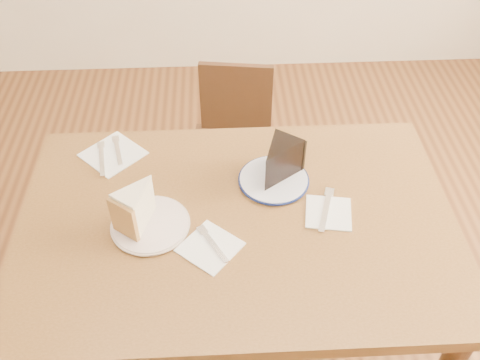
% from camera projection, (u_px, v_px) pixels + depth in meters
% --- Properties ---
extents(ground, '(4.00, 4.00, 0.00)m').
position_uv_depth(ground, '(238.00, 354.00, 1.98)').
color(ground, '#472713').
rests_on(ground, ground).
extents(table, '(1.20, 0.80, 0.75)m').
position_uv_depth(table, '(237.00, 242.00, 1.53)').
color(table, '#4C2F14').
rests_on(table, ground).
extents(chair_far, '(0.40, 0.40, 0.71)m').
position_uv_depth(chair_far, '(234.00, 145.00, 2.24)').
color(chair_far, black).
rests_on(chair_far, ground).
extents(plate_cream, '(0.20, 0.20, 0.01)m').
position_uv_depth(plate_cream, '(151.00, 225.00, 1.44)').
color(plate_cream, silver).
rests_on(plate_cream, table).
extents(plate_navy, '(0.20, 0.20, 0.01)m').
position_uv_depth(plate_navy, '(274.00, 180.00, 1.57)').
color(plate_navy, white).
rests_on(plate_navy, table).
extents(carrot_cake, '(0.13, 0.14, 0.11)m').
position_uv_depth(carrot_cake, '(140.00, 206.00, 1.41)').
color(carrot_cake, '#F0E6C6').
rests_on(carrot_cake, plate_cream).
extents(chocolate_cake, '(0.16, 0.17, 0.10)m').
position_uv_depth(chocolate_cake, '(277.00, 164.00, 1.53)').
color(chocolate_cake, black).
rests_on(chocolate_cake, plate_navy).
extents(napkin_cream, '(0.19, 0.19, 0.00)m').
position_uv_depth(napkin_cream, '(210.00, 247.00, 1.39)').
color(napkin_cream, white).
rests_on(napkin_cream, table).
extents(napkin_navy, '(0.14, 0.14, 0.00)m').
position_uv_depth(napkin_navy, '(328.00, 213.00, 1.48)').
color(napkin_navy, white).
rests_on(napkin_navy, table).
extents(napkin_spare, '(0.22, 0.22, 0.00)m').
position_uv_depth(napkin_spare, '(113.00, 154.00, 1.66)').
color(napkin_spare, white).
rests_on(napkin_spare, table).
extents(fork_cream, '(0.08, 0.13, 0.00)m').
position_uv_depth(fork_cream, '(213.00, 244.00, 1.39)').
color(fork_cream, silver).
rests_on(fork_cream, napkin_cream).
extents(knife_navy, '(0.07, 0.17, 0.00)m').
position_uv_depth(knife_navy, '(326.00, 210.00, 1.48)').
color(knife_navy, silver).
rests_on(knife_navy, napkin_navy).
extents(fork_spare, '(0.05, 0.14, 0.00)m').
position_uv_depth(fork_spare, '(118.00, 151.00, 1.66)').
color(fork_spare, silver).
rests_on(fork_spare, napkin_spare).
extents(knife_spare, '(0.04, 0.16, 0.00)m').
position_uv_depth(knife_spare, '(102.00, 159.00, 1.63)').
color(knife_spare, silver).
rests_on(knife_spare, napkin_spare).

